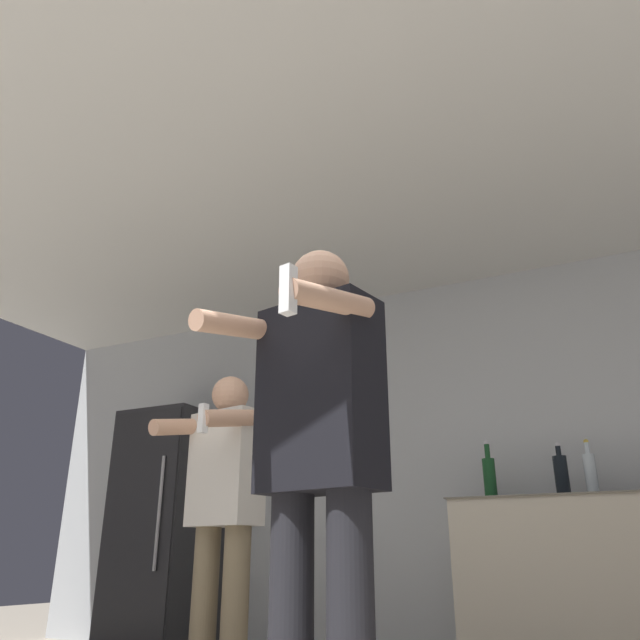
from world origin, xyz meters
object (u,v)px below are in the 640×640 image
object	(u,v)px
bottle_tall_gin	(591,474)
bottle_brown_liquor	(562,475)
person_man_side	(223,500)
bottle_dark_rum	(490,477)
person_woman_foreground	(318,454)
refrigerator	(168,527)

from	to	relation	value
bottle_tall_gin	bottle_brown_liquor	world-z (taller)	bottle_tall_gin
bottle_tall_gin	person_man_side	world-z (taller)	person_man_side
bottle_dark_rum	person_woman_foreground	xyz separation A→B (m)	(-0.09, -2.23, -0.16)
bottle_brown_liquor	bottle_tall_gin	bearing A→B (deg)	0.00
refrigerator	person_woman_foreground	size ratio (longest dim) A/B	1.03
bottle_tall_gin	refrigerator	bearing A→B (deg)	-178.50
person_man_side	bottle_dark_rum	bearing A→B (deg)	47.16
refrigerator	bottle_brown_liquor	distance (m)	2.81
person_woman_foreground	person_man_side	size ratio (longest dim) A/B	1.04
refrigerator	bottle_dark_rum	distance (m)	2.40
bottle_brown_liquor	person_man_side	xyz separation A→B (m)	(-1.55, -1.22, -0.18)
bottle_dark_rum	refrigerator	bearing A→B (deg)	-178.14
bottle_tall_gin	person_man_side	size ratio (longest dim) A/B	0.21
bottle_tall_gin	bottle_dark_rum	distance (m)	0.58
refrigerator	person_woman_foreground	distance (m)	3.15
bottle_dark_rum	person_man_side	world-z (taller)	person_man_side
bottle_brown_liquor	refrigerator	bearing A→B (deg)	-178.41
bottle_tall_gin	bottle_dark_rum	world-z (taller)	bottle_dark_rum
refrigerator	bottle_dark_rum	world-z (taller)	refrigerator
person_woman_foreground	bottle_dark_rum	bearing A→B (deg)	87.67
person_woman_foreground	refrigerator	bearing A→B (deg)	136.77
refrigerator	bottle_tall_gin	distance (m)	2.97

